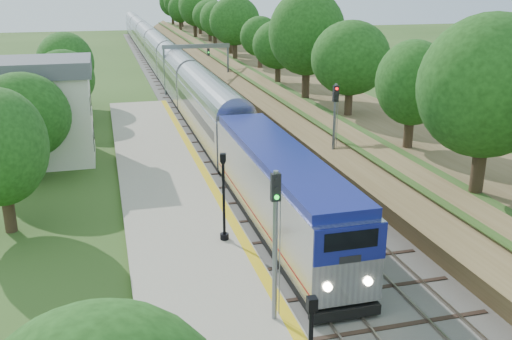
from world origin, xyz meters
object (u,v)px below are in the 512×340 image
object	(u,v)px
train	(160,57)
lamppost_far	(224,202)
station_building	(37,110)
signal_platform	(275,231)
signal_gantry	(196,56)
signal_farside	(334,123)

from	to	relation	value
train	lamppost_far	distance (m)	63.85
station_building	signal_platform	xyz separation A→B (m)	(11.10, -26.51, 0.21)
station_building	train	size ratio (longest dim) A/B	0.06
signal_gantry	signal_platform	bearing A→B (deg)	-95.95
train	lamppost_far	size ratio (longest dim) A/B	30.69
train	signal_platform	bearing A→B (deg)	-92.32
station_building	lamppost_far	world-z (taller)	station_building
lamppost_far	signal_farside	distance (m)	12.60
signal_gantry	signal_farside	world-z (taller)	signal_farside
signal_gantry	lamppost_far	bearing A→B (deg)	-97.54
train	lamppost_far	xyz separation A→B (m)	(-3.30, -63.76, 0.17)
signal_gantry	lamppost_far	size ratio (longest dim) A/B	1.75
signal_gantry	lamppost_far	distance (m)	44.02
signal_gantry	signal_farside	size ratio (longest dim) A/B	1.22
signal_gantry	signal_platform	distance (m)	51.78
lamppost_far	signal_platform	size ratio (longest dim) A/B	0.75
signal_gantry	lamppost_far	world-z (taller)	signal_gantry
signal_platform	signal_farside	size ratio (longest dim) A/B	0.93
station_building	signal_gantry	size ratio (longest dim) A/B	1.02
lamppost_far	signal_farside	world-z (taller)	signal_farside
signal_gantry	signal_platform	xyz separation A→B (m)	(-5.37, -51.50, -0.52)
train	lamppost_far	bearing A→B (deg)	-92.96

